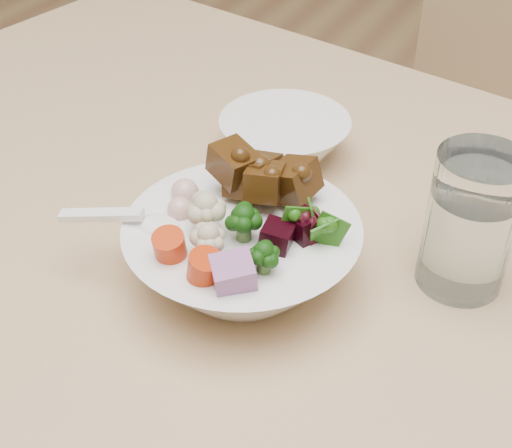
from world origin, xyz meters
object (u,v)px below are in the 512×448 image
object	(u,v)px
water_glass	(469,227)
side_bowl	(284,139)
chair_far	(502,153)
dining_table	(407,412)
food_bowl	(245,249)

from	to	relation	value
water_glass	side_bowl	size ratio (longest dim) A/B	0.90
side_bowl	chair_far	bearing A→B (deg)	71.44
dining_table	chair_far	distance (m)	0.75
food_bowl	side_bowl	bearing A→B (deg)	105.90
dining_table	food_bowl	distance (m)	0.20
side_bowl	dining_table	bearing A→B (deg)	-43.44
dining_table	water_glass	size ratio (longest dim) A/B	13.47
dining_table	chair_far	size ratio (longest dim) A/B	1.91
dining_table	chair_far	bearing A→B (deg)	104.03
dining_table	food_bowl	xyz separation A→B (m)	(-0.16, 0.01, 0.11)
chair_far	food_bowl	size ratio (longest dim) A/B	4.45
side_bowl	food_bowl	bearing A→B (deg)	-74.10
food_bowl	side_bowl	xyz separation A→B (m)	(-0.06, 0.19, -0.01)
chair_far	water_glass	world-z (taller)	chair_far
dining_table	water_glass	distance (m)	0.17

